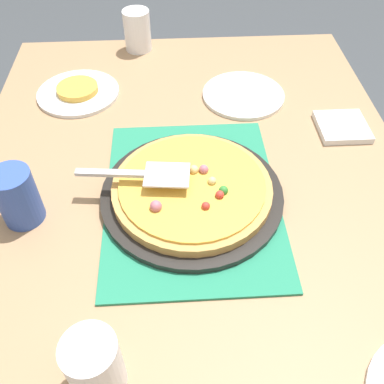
# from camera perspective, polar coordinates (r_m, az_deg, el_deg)

# --- Properties ---
(ground_plane) EXTENTS (8.00, 8.00, 0.00)m
(ground_plane) POSITION_cam_1_polar(r_m,az_deg,el_deg) (1.54, 0.00, -19.92)
(ground_plane) COLOR #3D4247
(dining_table) EXTENTS (1.40, 1.00, 0.75)m
(dining_table) POSITION_cam_1_polar(r_m,az_deg,el_deg) (0.99, 0.00, -5.13)
(dining_table) COLOR #9E7A56
(dining_table) RESTS_ON ground_plane
(placemat) EXTENTS (0.48, 0.36, 0.01)m
(placemat) POSITION_cam_1_polar(r_m,az_deg,el_deg) (0.90, 0.00, -0.74)
(placemat) COLOR #237F5B
(placemat) RESTS_ON dining_table
(pizza_pan) EXTENTS (0.38, 0.38, 0.01)m
(pizza_pan) POSITION_cam_1_polar(r_m,az_deg,el_deg) (0.89, 0.00, -0.31)
(pizza_pan) COLOR black
(pizza_pan) RESTS_ON placemat
(pizza) EXTENTS (0.33, 0.33, 0.05)m
(pizza) POSITION_cam_1_polar(r_m,az_deg,el_deg) (0.88, -0.00, 0.58)
(pizza) COLOR tan
(pizza) RESTS_ON pizza_pan
(plate_near_left) EXTENTS (0.22, 0.22, 0.01)m
(plate_near_left) POSITION_cam_1_polar(r_m,az_deg,el_deg) (1.23, -14.92, 12.66)
(plate_near_left) COLOR white
(plate_near_left) RESTS_ON dining_table
(plate_side) EXTENTS (0.22, 0.22, 0.01)m
(plate_side) POSITION_cam_1_polar(r_m,az_deg,el_deg) (1.19, 6.85, 12.74)
(plate_side) COLOR white
(plate_side) RESTS_ON dining_table
(served_slice_left) EXTENTS (0.11, 0.11, 0.02)m
(served_slice_left) POSITION_cam_1_polar(r_m,az_deg,el_deg) (1.22, -15.04, 13.16)
(served_slice_left) COLOR gold
(served_slice_left) RESTS_ON plate_near_left
(cup_near) EXTENTS (0.08, 0.08, 0.12)m
(cup_near) POSITION_cam_1_polar(r_m,az_deg,el_deg) (0.89, -22.27, -0.59)
(cup_near) COLOR #3351AD
(cup_near) RESTS_ON dining_table
(cup_far) EXTENTS (0.08, 0.08, 0.12)m
(cup_far) POSITION_cam_1_polar(r_m,az_deg,el_deg) (0.67, -12.85, -21.63)
(cup_far) COLOR white
(cup_far) RESTS_ON dining_table
(cup_corner) EXTENTS (0.08, 0.08, 0.12)m
(cup_corner) POSITION_cam_1_polar(r_m,az_deg,el_deg) (1.39, -7.31, 20.58)
(cup_corner) COLOR white
(cup_corner) RESTS_ON dining_table
(pizza_server) EXTENTS (0.08, 0.23, 0.01)m
(pizza_server) POSITION_cam_1_polar(r_m,az_deg,el_deg) (0.86, -6.51, 2.39)
(pizza_server) COLOR silver
(pizza_server) RESTS_ON pizza
(napkin_stack) EXTENTS (0.12, 0.12, 0.02)m
(napkin_stack) POSITION_cam_1_polar(r_m,az_deg,el_deg) (1.13, 19.39, 8.21)
(napkin_stack) COLOR white
(napkin_stack) RESTS_ON dining_table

